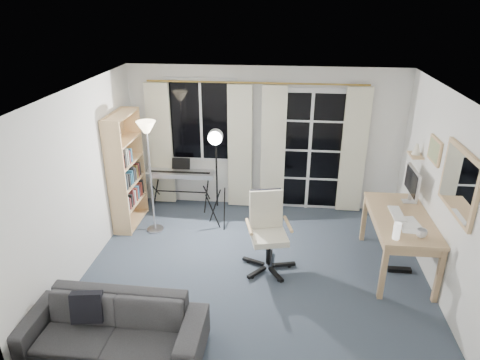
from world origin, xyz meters
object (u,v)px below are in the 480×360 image
(mug, at_px, (422,232))
(keyboard_piano, at_px, (180,175))
(bookshelf, at_px, (124,174))
(monitor, at_px, (412,182))
(studio_light, at_px, (216,149))
(sofa, at_px, (110,320))
(torchiere_lamp, at_px, (148,144))
(office_chair, at_px, (267,224))
(desk, at_px, (401,223))

(mug, bearing_deg, keyboard_piano, 150.32)
(bookshelf, bearing_deg, keyboard_piano, 40.28)
(mug, bearing_deg, monitor, 84.21)
(studio_light, relative_size, sofa, 0.86)
(monitor, height_order, sofa, monitor)
(bookshelf, relative_size, torchiere_lamp, 1.03)
(studio_light, xyz_separation_m, office_chair, (0.82, -0.91, -0.71))
(keyboard_piano, relative_size, office_chair, 1.08)
(bookshelf, distance_m, studio_light, 1.52)
(keyboard_piano, xyz_separation_m, mug, (3.37, -1.92, 0.21))
(sofa, bearing_deg, monitor, 34.38)
(sofa, bearing_deg, keyboard_piano, 91.35)
(monitor, bearing_deg, keyboard_piano, 164.04)
(bookshelf, distance_m, mug, 4.31)
(keyboard_piano, distance_m, sofa, 3.26)
(keyboard_piano, relative_size, studio_light, 0.69)
(keyboard_piano, relative_size, sofa, 0.60)
(keyboard_piano, distance_m, desk, 3.57)
(torchiere_lamp, xyz_separation_m, desk, (3.52, -0.63, -0.74))
(studio_light, distance_m, desk, 2.75)
(studio_light, height_order, mug, studio_light)
(torchiere_lamp, distance_m, keyboard_piano, 1.15)
(sofa, bearing_deg, desk, 30.26)
(monitor, distance_m, mug, 0.98)
(office_chair, bearing_deg, mug, -26.08)
(office_chair, xyz_separation_m, mug, (1.83, -0.40, 0.22))
(desk, xyz_separation_m, monitor, (0.20, 0.45, 0.39))
(office_chair, bearing_deg, studio_light, 118.26)
(torchiere_lamp, bearing_deg, desk, -10.12)
(keyboard_piano, relative_size, monitor, 2.05)
(bookshelf, distance_m, sofa, 2.79)
(mug, xyz_separation_m, sofa, (-3.35, -1.33, -0.46))
(bookshelf, bearing_deg, monitor, -4.32)
(office_chair, distance_m, sofa, 2.31)
(torchiere_lamp, distance_m, mug, 3.84)
(torchiere_lamp, relative_size, monitor, 3.16)
(desk, height_order, sofa, desk)
(torchiere_lamp, xyz_separation_m, keyboard_piano, (0.25, 0.79, -0.79))
(monitor, xyz_separation_m, mug, (-0.10, -0.95, -0.23))
(torchiere_lamp, bearing_deg, sofa, -83.65)
(bookshelf, xyz_separation_m, studio_light, (1.45, -0.01, 0.47))
(torchiere_lamp, relative_size, keyboard_piano, 1.54)
(studio_light, bearing_deg, mug, -28.92)
(mug, distance_m, sofa, 3.63)
(torchiere_lamp, relative_size, studio_light, 1.07)
(keyboard_piano, xyz_separation_m, monitor, (3.47, -0.97, 0.44))
(desk, bearing_deg, office_chair, -176.95)
(studio_light, relative_size, monitor, 2.96)
(torchiere_lamp, bearing_deg, bookshelf, 158.75)
(bookshelf, xyz_separation_m, keyboard_piano, (0.73, 0.61, -0.23))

